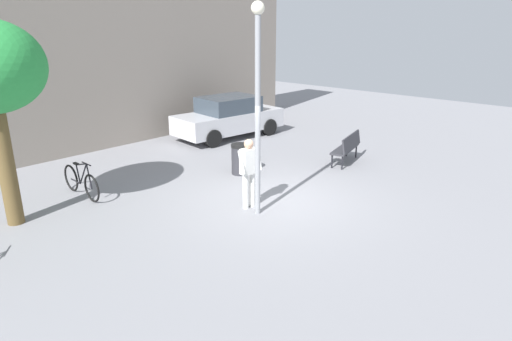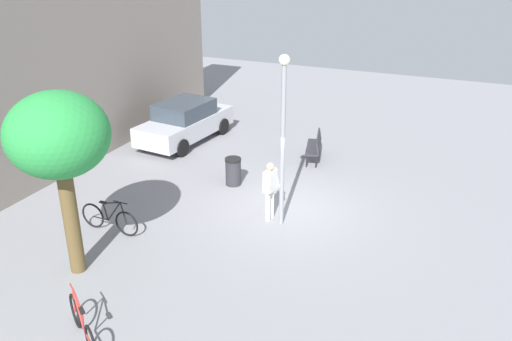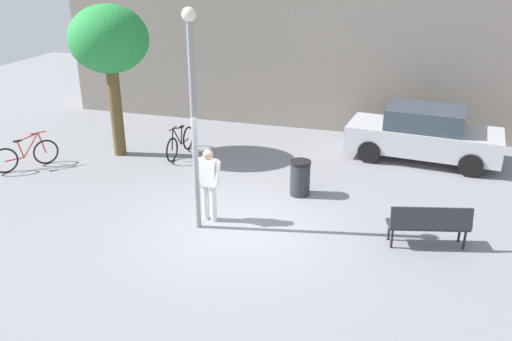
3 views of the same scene
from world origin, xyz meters
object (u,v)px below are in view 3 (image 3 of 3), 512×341
parked_car_silver (424,134)px  park_bench (429,223)px  lamppost (193,104)px  plaza_tree (109,42)px  bicycle_red (26,155)px  person_by_lamppost (209,180)px  bicycle_black (180,143)px  trash_bin (300,178)px

parked_car_silver → park_bench: bearing=-88.3°
lamppost → plaza_tree: (-3.98, 3.56, 0.54)m
park_bench → bicycle_red: bearing=173.2°
lamppost → parked_car_silver: (4.60, 5.66, -1.98)m
person_by_lamppost → bicycle_black: size_ratio=0.92×
plaza_tree → trash_bin: 6.53m
bicycle_black → parked_car_silver: parked_car_silver is taller
bicycle_black → lamppost: bearing=-61.0°
lamppost → parked_car_silver: bearing=50.9°
plaza_tree → trash_bin: bearing=-12.6°
park_bench → bicycle_red: bicycle_red is taller
parked_car_silver → trash_bin: bearing=-130.1°
person_by_lamppost → park_bench: (4.64, 0.16, -0.42)m
parked_car_silver → bicycle_red: bearing=-159.9°
parked_car_silver → trash_bin: parked_car_silver is taller
plaza_tree → bicycle_black: (1.77, 0.42, -2.91)m
park_bench → parked_car_silver: (-0.15, 5.12, 0.23)m
parked_car_silver → trash_bin: 4.43m
person_by_lamppost → bicycle_red: bearing=166.5°
bicycle_black → trash_bin: size_ratio=2.04×
bicycle_red → park_bench: bearing=-6.8°
bicycle_red → parked_car_silver: (10.47, 3.84, 0.39)m
park_bench → bicycle_black: bearing=153.7°
lamppost → park_bench: 5.27m
lamppost → bicycle_red: bearing=162.8°
plaza_tree → parked_car_silver: bearing=13.7°
park_bench → bicycle_red: size_ratio=1.10×
plaza_tree → bicycle_red: bearing=-137.2°
parked_car_silver → trash_bin: size_ratio=4.91×
park_bench → plaza_tree: bearing=160.9°
lamppost → bicycle_black: size_ratio=2.55×
person_by_lamppost → bicycle_black: bearing=122.9°
plaza_tree → trash_bin: plaza_tree is taller
park_bench → plaza_tree: size_ratio=0.39×
person_by_lamppost → trash_bin: bearing=49.3°
plaza_tree → bicycle_black: plaza_tree is taller
plaza_tree → bicycle_red: (-1.89, -1.75, -2.91)m
plaza_tree → person_by_lamppost: bearing=-37.9°
lamppost → plaza_tree: bearing=138.1°
person_by_lamppost → park_bench: person_by_lamppost is taller
lamppost → bicycle_black: 5.13m
bicycle_black → trash_bin: (3.96, -1.70, 0.06)m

